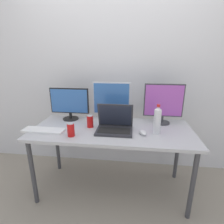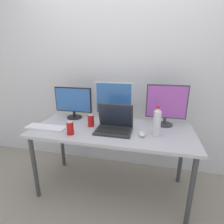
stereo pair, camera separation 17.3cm
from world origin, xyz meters
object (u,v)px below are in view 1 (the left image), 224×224
(monitor_left, at_px, (70,103))
(soda_can_by_laptop, at_px, (71,130))
(monitor_center, at_px, (111,101))
(laptop_silver, at_px, (115,125))
(monitor_right, at_px, (163,103))
(water_bottle, at_px, (157,120))
(soda_can_near_keyboard, at_px, (90,121))
(keyboard_main, at_px, (44,130))
(mouse_by_keyboard, at_px, (143,133))
(work_desk, at_px, (112,135))

(monitor_left, xyz_separation_m, soda_can_by_laptop, (0.16, -0.44, -0.13))
(monitor_center, relative_size, laptop_silver, 1.25)
(monitor_right, bearing_deg, monitor_left, -179.99)
(monitor_left, height_order, soda_can_by_laptop, monitor_left)
(soda_can_by_laptop, bearing_deg, water_bottle, 11.75)
(monitor_left, relative_size, soda_can_near_keyboard, 3.55)
(monitor_right, xyz_separation_m, laptop_silver, (-0.50, -0.26, -0.17))
(keyboard_main, height_order, mouse_by_keyboard, mouse_by_keyboard)
(keyboard_main, xyz_separation_m, soda_can_near_keyboard, (0.43, 0.16, 0.05))
(monitor_left, distance_m, water_bottle, 1.00)
(monitor_right, relative_size, keyboard_main, 1.06)
(monitor_center, distance_m, laptop_silver, 0.33)
(laptop_silver, bearing_deg, soda_can_near_keyboard, 167.71)
(soda_can_near_keyboard, bearing_deg, work_desk, -4.91)
(monitor_left, xyz_separation_m, mouse_by_keyboard, (0.83, -0.33, -0.18))
(laptop_silver, distance_m, soda_can_by_laptop, 0.43)
(work_desk, xyz_separation_m, laptop_silver, (0.03, -0.04, 0.13))
(monitor_left, height_order, water_bottle, monitor_left)
(monitor_right, distance_m, laptop_silver, 0.59)
(keyboard_main, xyz_separation_m, soda_can_by_laptop, (0.31, -0.07, 0.05))
(laptop_silver, relative_size, soda_can_near_keyboard, 2.80)
(monitor_left, xyz_separation_m, laptop_silver, (0.55, -0.26, -0.14))
(mouse_by_keyboard, bearing_deg, monitor_center, 124.14)
(monitor_center, xyz_separation_m, soda_can_by_laptop, (-0.32, -0.45, -0.17))
(monitor_center, bearing_deg, mouse_by_keyboard, -44.56)
(laptop_silver, xyz_separation_m, water_bottle, (0.41, -0.01, 0.07))
(monitor_right, bearing_deg, monitor_center, 178.94)
(laptop_silver, distance_m, keyboard_main, 0.70)
(monitor_left, bearing_deg, soda_can_by_laptop, -69.70)
(monitor_center, bearing_deg, laptop_silver, -76.30)
(water_bottle, bearing_deg, laptop_silver, 178.22)
(monitor_center, bearing_deg, water_bottle, -31.27)
(monitor_center, bearing_deg, monitor_left, -178.74)
(work_desk, distance_m, monitor_left, 0.62)
(monitor_left, height_order, mouse_by_keyboard, monitor_left)
(work_desk, xyz_separation_m, monitor_right, (0.53, 0.23, 0.30))
(monitor_left, bearing_deg, water_bottle, -16.14)
(soda_can_by_laptop, bearing_deg, monitor_left, 110.30)
(water_bottle, xyz_separation_m, soda_can_near_keyboard, (-0.67, 0.07, -0.07))
(mouse_by_keyboard, height_order, soda_can_by_laptop, soda_can_by_laptop)
(monitor_center, distance_m, keyboard_main, 0.77)
(monitor_right, bearing_deg, mouse_by_keyboard, -123.86)
(work_desk, xyz_separation_m, monitor_center, (-0.04, 0.24, 0.30))
(mouse_by_keyboard, bearing_deg, work_desk, 150.55)
(work_desk, bearing_deg, water_bottle, -6.53)
(mouse_by_keyboard, relative_size, water_bottle, 0.36)
(keyboard_main, height_order, water_bottle, water_bottle)
(monitor_right, bearing_deg, soda_can_near_keyboard, -164.76)
(work_desk, relative_size, mouse_by_keyboard, 15.98)
(monitor_right, xyz_separation_m, water_bottle, (-0.09, -0.28, -0.10))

